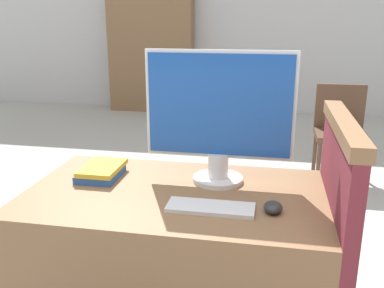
# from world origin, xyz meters

# --- Properties ---
(wall_back) EXTENTS (12.00, 0.06, 2.80)m
(wall_back) POSITION_xyz_m (0.00, 5.53, 1.40)
(wall_back) COLOR silver
(wall_back) RESTS_ON ground_plane
(desk) EXTENTS (1.20, 0.72, 0.77)m
(desk) POSITION_xyz_m (0.00, 0.36, 0.39)
(desk) COLOR brown
(desk) RESTS_ON ground_plane
(carrel_divider) EXTENTS (0.07, 0.71, 1.10)m
(carrel_divider) POSITION_xyz_m (0.63, 0.35, 0.56)
(carrel_divider) COLOR maroon
(carrel_divider) RESTS_ON ground_plane
(monitor) EXTENTS (0.62, 0.21, 0.55)m
(monitor) POSITION_xyz_m (0.16, 0.51, 1.06)
(monitor) COLOR silver
(monitor) RESTS_ON desk
(keyboard) EXTENTS (0.32, 0.12, 0.02)m
(keyboard) POSITION_xyz_m (0.17, 0.22, 0.78)
(keyboard) COLOR silver
(keyboard) RESTS_ON desk
(mouse) EXTENTS (0.07, 0.09, 0.04)m
(mouse) POSITION_xyz_m (0.39, 0.24, 0.79)
(mouse) COLOR #262626
(mouse) RESTS_ON desk
(book_stack) EXTENTS (0.17, 0.23, 0.05)m
(book_stack) POSITION_xyz_m (-0.35, 0.46, 0.80)
(book_stack) COLOR #285199
(book_stack) RESTS_ON desk
(far_chair) EXTENTS (0.44, 0.44, 0.86)m
(far_chair) POSITION_xyz_m (0.99, 2.73, 0.49)
(far_chair) COLOR #4C3323
(far_chair) RESTS_ON ground_plane
(bookshelf_far) EXTENTS (1.30, 0.32, 1.80)m
(bookshelf_far) POSITION_xyz_m (-1.50, 5.29, 0.90)
(bookshelf_far) COLOR #846042
(bookshelf_far) RESTS_ON ground_plane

